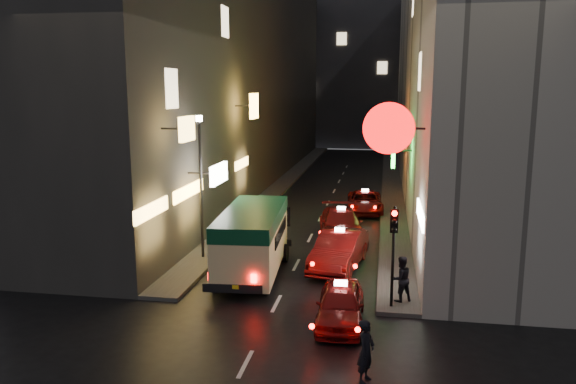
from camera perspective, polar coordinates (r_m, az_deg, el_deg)
The scene contains 14 objects.
building_left at distance 45.50m, azimuth -5.08°, elevation 12.31°, with size 7.51×52.00×18.00m.
building_right at distance 44.21m, azimuth 15.87°, elevation 12.02°, with size 8.19×52.00×18.00m.
building_far at distance 76.14m, azimuth 7.29°, elevation 13.02°, with size 30.00×10.00×22.00m, color #35353A.
sidewalk_left at distance 45.28m, azimuth -0.31°, elevation 1.03°, with size 1.50×52.00×0.15m, color #4D4B48.
sidewalk_right at distance 44.60m, azimuth 10.51°, elevation 0.71°, with size 1.50×52.00×0.15m, color #4D4B48.
minibus at distance 22.73m, azimuth -3.62°, elevation -4.31°, with size 2.66×6.45×2.71m.
taxi_near at distance 18.50m, azimuth 5.36°, elevation -11.00°, with size 2.06×4.73×1.66m.
taxi_second at distance 23.91m, azimuth 5.23°, elevation -5.57°, with size 3.20×6.04×2.00m.
taxi_third at distance 28.58m, azimuth 5.43°, elevation -3.02°, with size 3.06×5.68×1.89m.
taxi_far at distance 34.81m, azimuth 7.82°, elevation -0.83°, with size 2.23×4.77×1.65m.
pedestrian_crossing at distance 15.12m, azimuth 7.93°, elevation -15.32°, with size 0.63×0.40×1.90m, color black.
pedestrian_sidewalk at distance 20.18m, azimuth 11.40°, elevation -8.34°, with size 0.69×0.43×1.84m, color black.
traffic_light at distance 19.06m, azimuth 10.69°, elevation -4.35°, with size 0.26×0.43×3.50m.
lamp_post at distance 24.56m, azimuth -8.86°, elevation 1.49°, with size 0.28×0.28×6.22m.
Camera 1 is at (3.62, -9.97, 7.50)m, focal length 35.00 mm.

